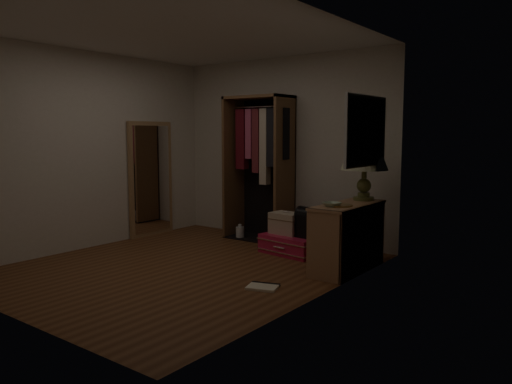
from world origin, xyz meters
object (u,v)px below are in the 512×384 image
table_lamp (365,157)px  white_jug (240,232)px  pink_suitcase (294,244)px  console_bookshelf (349,235)px  black_bag (311,222)px  floor_mirror (151,179)px  train_case (287,223)px  open_wardrobe (261,155)px

table_lamp → white_jug: bearing=174.2°
table_lamp → white_jug: table_lamp is taller
pink_suitcase → white_jug: 1.16m
console_bookshelf → black_bag: size_ratio=2.92×
floor_mirror → black_bag: size_ratio=4.44×
train_case → black_bag: black_bag is taller
black_bag → white_jug: (-1.37, 0.31, -0.35)m
console_bookshelf → table_lamp: (0.01, 0.35, 0.87)m
floor_mirror → train_case: (2.22, 0.31, -0.47)m
pink_suitcase → train_case: (-0.12, 0.00, 0.26)m
pink_suitcase → train_case: size_ratio=1.98×
open_wardrobe → train_case: open_wardrobe is taller
pink_suitcase → black_bag: bearing=2.8°
pink_suitcase → table_lamp: table_lamp is taller
floor_mirror → white_jug: bearing=26.2°
open_wardrobe → black_bag: 1.44m
pink_suitcase → open_wardrobe: bearing=159.1°
train_case → table_lamp: table_lamp is taller
black_bag → table_lamp: table_lamp is taller
table_lamp → train_case: bearing=-175.4°
open_wardrobe → train_case: (0.74, -0.46, -0.83)m
white_jug → pink_suitcase: bearing=-14.5°
black_bag → white_jug: black_bag is taller
black_bag → console_bookshelf: bearing=-12.6°
open_wardrobe → black_bag: size_ratio=5.35×
floor_mirror → table_lamp: (3.24, 0.39, 0.40)m
floor_mirror → pink_suitcase: bearing=7.5°
train_case → console_bookshelf: bearing=-10.1°
floor_mirror → black_bag: bearing=6.4°
console_bookshelf → open_wardrobe: (-1.76, 0.73, 0.83)m
train_case → floor_mirror: bearing=-167.3°
open_wardrobe → floor_mirror: 1.71m
train_case → pink_suitcase: bearing=3.5°
black_bag → table_lamp: 1.05m
console_bookshelf → floor_mirror: bearing=-179.2°
white_jug → console_bookshelf: bearing=-15.4°
black_bag → white_jug: 1.45m
console_bookshelf → table_lamp: 0.93m
floor_mirror → black_bag: (2.59, 0.29, -0.41)m
floor_mirror → train_case: 2.29m
table_lamp → open_wardrobe: bearing=167.9°
floor_mirror → train_case: size_ratio=3.97×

